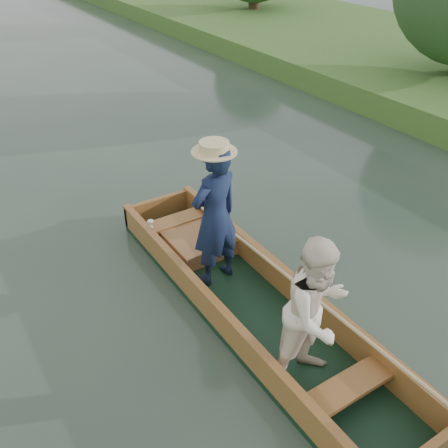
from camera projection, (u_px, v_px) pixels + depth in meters
ground at (251, 312)px, 6.05m from camera, size 120.00×120.00×0.00m
punt at (256, 277)px, 5.61m from camera, size 1.12×5.00×1.96m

